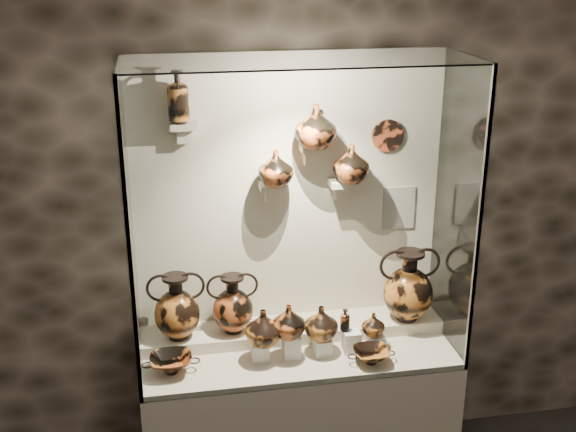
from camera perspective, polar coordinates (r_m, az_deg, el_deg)
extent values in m
cube|color=#2C251C|center=(3.96, 0.04, 1.41)|extent=(5.00, 0.02, 3.20)
cube|color=beige|center=(4.23, 0.83, -15.58)|extent=(1.70, 0.60, 0.80)
cube|color=#C5B599|center=(4.00, 0.86, -10.77)|extent=(1.68, 0.58, 0.03)
cube|color=#C5B599|center=(4.14, 0.40, -9.12)|extent=(1.70, 0.25, 0.10)
cube|color=beige|center=(3.95, 0.05, 1.39)|extent=(1.70, 0.03, 1.60)
cube|color=white|center=(3.39, 1.89, -1.92)|extent=(1.70, 0.01, 1.60)
cube|color=white|center=(3.60, -12.39, -1.02)|extent=(0.01, 0.60, 1.60)
cube|color=white|center=(3.90, 13.20, 0.58)|extent=(0.01, 0.60, 1.60)
cube|color=white|center=(3.46, 1.00, 12.24)|extent=(1.70, 0.60, 0.01)
cube|color=gray|center=(3.34, -12.41, -2.81)|extent=(0.02, 0.02, 1.60)
cube|color=gray|center=(3.65, 14.86, -0.94)|extent=(0.02, 0.02, 1.60)
cube|color=silver|center=(3.90, -2.22, -10.62)|extent=(0.09, 0.09, 0.10)
cube|color=silver|center=(3.91, 0.28, -10.21)|extent=(0.09, 0.09, 0.13)
cube|color=silver|center=(3.95, 2.74, -10.22)|extent=(0.09, 0.09, 0.09)
cube|color=silver|center=(3.98, 5.03, -9.80)|extent=(0.09, 0.09, 0.12)
cube|color=silver|center=(4.03, 6.97, -9.84)|extent=(0.09, 0.09, 0.08)
cube|color=beige|center=(3.70, -8.21, 7.11)|extent=(0.14, 0.12, 0.04)
cube|color=beige|center=(3.83, -1.22, 2.35)|extent=(0.14, 0.12, 0.04)
cube|color=beige|center=(3.81, 1.74, 5.38)|extent=(0.10, 0.12, 0.04)
cube|color=beige|center=(3.91, 4.29, 2.65)|extent=(0.14, 0.12, 0.04)
imported|color=#A95F20|center=(3.81, -1.97, -8.78)|extent=(0.25, 0.25, 0.20)
imported|color=#A8491D|center=(3.82, 0.05, -8.31)|extent=(0.24, 0.24, 0.19)
imported|color=#A95F20|center=(3.89, 2.62, -8.41)|extent=(0.22, 0.22, 0.19)
imported|color=#A95F20|center=(3.98, 6.75, -8.49)|extent=(0.16, 0.16, 0.13)
imported|color=#A8491D|center=(3.76, -0.97, 3.81)|extent=(0.22, 0.22, 0.19)
imported|color=#A8491D|center=(3.73, 2.20, 7.09)|extent=(0.25, 0.25, 0.23)
imported|color=#A8491D|center=(3.84, 5.01, 4.16)|extent=(0.21, 0.21, 0.20)
cylinder|color=#BA4824|center=(3.96, 7.88, 6.32)|extent=(0.18, 0.02, 0.18)
cube|color=beige|center=(4.11, 8.73, 0.64)|extent=(0.18, 0.01, 0.25)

